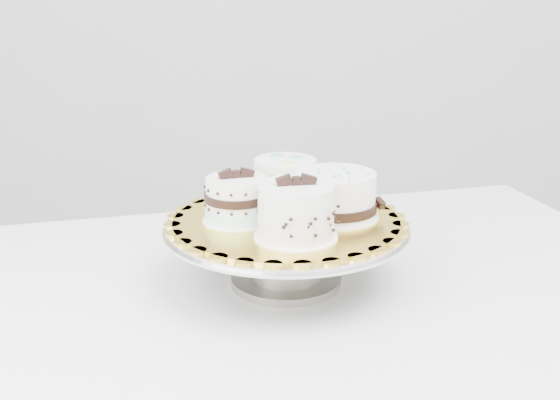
{
  "coord_description": "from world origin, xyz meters",
  "views": [
    {
      "loc": [
        -0.21,
        -0.77,
        1.19
      ],
      "look_at": [
        -0.09,
        0.21,
        0.88
      ],
      "focal_mm": 45.0,
      "sensor_mm": 36.0,
      "label": 1
    }
  ],
  "objects": [
    {
      "name": "cake_board",
      "position": [
        -0.09,
        0.19,
        0.85
      ],
      "size": [
        0.41,
        0.41,
        0.0
      ],
      "primitive_type": "cylinder",
      "rotation": [
        0.0,
        0.0,
        -0.26
      ],
      "color": "gold",
      "rests_on": "cake_stand"
    },
    {
      "name": "cake_ribbon",
      "position": [
        -0.01,
        0.2,
        0.88
      ],
      "size": [
        0.15,
        0.15,
        0.07
      ],
      "rotation": [
        0.0,
        0.0,
        0.33
      ],
      "color": "white",
      "rests_on": "cake_board"
    },
    {
      "name": "cake_dots",
      "position": [
        -0.08,
        0.27,
        0.89
      ],
      "size": [
        0.12,
        0.12,
        0.07
      ],
      "rotation": [
        0.0,
        0.0,
        -0.16
      ],
      "color": "white",
      "rests_on": "cake_board"
    },
    {
      "name": "table",
      "position": [
        -0.11,
        0.15,
        0.68
      ],
      "size": [
        1.37,
        1.01,
        0.75
      ],
      "rotation": [
        0.0,
        0.0,
        0.14
      ],
      "color": "white",
      "rests_on": "floor"
    },
    {
      "name": "cake_banded",
      "position": [
        -0.16,
        0.2,
        0.88
      ],
      "size": [
        0.1,
        0.1,
        0.08
      ],
      "rotation": [
        0.0,
        0.0,
        0.17
      ],
      "color": "white",
      "rests_on": "cake_board"
    },
    {
      "name": "cake_swirl",
      "position": [
        -0.08,
        0.12,
        0.89
      ],
      "size": [
        0.11,
        0.11,
        0.09
      ],
      "rotation": [
        0.0,
        0.0,
        0.05
      ],
      "color": "white",
      "rests_on": "cake_board"
    },
    {
      "name": "cake_stand",
      "position": [
        -0.09,
        0.19,
        0.82
      ],
      "size": [
        0.36,
        0.36,
        0.1
      ],
      "color": "gray",
      "rests_on": "table"
    }
  ]
}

